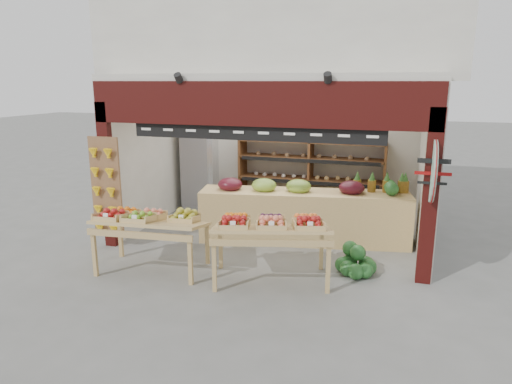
% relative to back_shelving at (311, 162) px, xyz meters
% --- Properties ---
extents(ground, '(60.00, 60.00, 0.00)m').
position_rel_back_shelving_xyz_m(ground, '(-0.42, -1.93, -1.25)').
color(ground, slate).
rests_on(ground, ground).
extents(shop_structure, '(6.36, 5.12, 5.40)m').
position_rel_back_shelving_xyz_m(shop_structure, '(-0.42, -0.32, 2.67)').
color(shop_structure, silver).
rests_on(shop_structure, ground).
extents(banana_board, '(0.60, 0.15, 1.80)m').
position_rel_back_shelving_xyz_m(banana_board, '(-3.15, -3.11, -0.13)').
color(banana_board, brown).
rests_on(banana_board, ground).
extents(gift_sign, '(0.04, 0.93, 0.92)m').
position_rel_back_shelving_xyz_m(gift_sign, '(2.33, -3.08, 0.50)').
color(gift_sign, '#A5CFB8').
rests_on(gift_sign, ground).
extents(back_shelving, '(3.26, 0.53, 1.99)m').
position_rel_back_shelving_xyz_m(back_shelving, '(0.00, 0.00, 0.00)').
color(back_shelving, brown).
rests_on(back_shelving, ground).
extents(refrigerator, '(0.87, 0.87, 1.93)m').
position_rel_back_shelving_xyz_m(refrigerator, '(-2.62, -0.11, -0.28)').
color(refrigerator, silver).
rests_on(refrigerator, ground).
extents(cardboard_stack, '(0.99, 0.71, 0.59)m').
position_rel_back_shelving_xyz_m(cardboard_stack, '(-1.59, -1.32, -1.03)').
color(cardboard_stack, beige).
rests_on(cardboard_stack, ground).
extents(mid_counter, '(3.99, 1.43, 1.21)m').
position_rel_back_shelving_xyz_m(mid_counter, '(0.19, -1.72, -0.71)').
color(mid_counter, tan).
rests_on(mid_counter, ground).
extents(display_table_left, '(1.78, 1.10, 1.07)m').
position_rel_back_shelving_xyz_m(display_table_left, '(-1.97, -3.77, -0.41)').
color(display_table_left, tan).
rests_on(display_table_left, ground).
extents(display_table_right, '(1.96, 1.42, 1.11)m').
position_rel_back_shelving_xyz_m(display_table_right, '(0.08, -3.59, -0.37)').
color(display_table_right, tan).
rests_on(display_table_right, ground).
extents(watermelon_pile, '(0.66, 0.63, 0.48)m').
position_rel_back_shelving_xyz_m(watermelon_pile, '(1.32, -2.97, -1.07)').
color(watermelon_pile, '#1A4E1F').
rests_on(watermelon_pile, ground).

